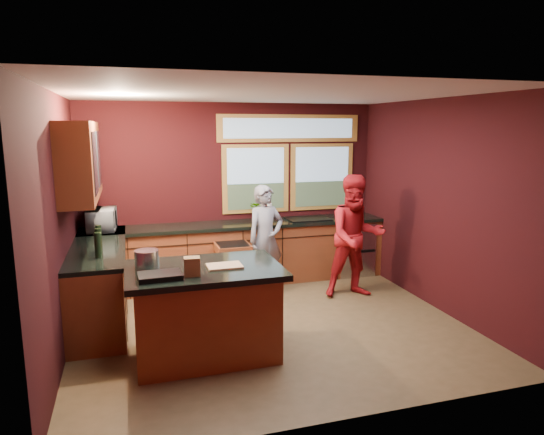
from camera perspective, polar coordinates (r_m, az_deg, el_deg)
name	(u,v)px	position (r m, az deg, el deg)	size (l,w,h in m)	color
floor	(270,325)	(5.95, -0.18, -12.55)	(4.50, 4.50, 0.00)	brown
room_shell	(213,174)	(5.67, -6.94, 5.06)	(4.52, 4.02, 2.71)	black
back_counter	(251,252)	(7.40, -2.43, -4.08)	(4.50, 0.64, 0.93)	brown
left_counter	(100,281)	(6.39, -19.63, -7.08)	(0.64, 2.30, 0.93)	brown
island	(205,311)	(5.11, -7.87, -10.83)	(1.55, 1.05, 0.95)	brown
person_grey	(266,239)	(6.89, -0.77, -2.56)	(0.56, 0.37, 1.54)	slate
person_red	(356,236)	(6.78, 9.84, -2.22)	(0.83, 0.65, 1.71)	#A21218
microwave	(102,220)	(7.07, -19.38, -0.25)	(0.55, 0.37, 0.30)	#999999
potted_plant	(260,209)	(7.35, -1.42, 1.03)	(0.34, 0.29, 0.37)	#999999
paper_towel	(268,212)	(7.34, -0.47, 0.64)	(0.12, 0.12, 0.28)	white
cutting_board	(224,266)	(4.94, -5.62, -5.70)	(0.35, 0.25, 0.02)	#A87B56
stock_pot	(147,259)	(5.04, -14.51, -4.74)	(0.24, 0.24, 0.18)	silver
paper_bag	(192,266)	(4.68, -9.39, -5.71)	(0.15, 0.12, 0.18)	brown
black_tray	(160,276)	(4.67, -13.04, -6.70)	(0.40, 0.28, 0.05)	black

